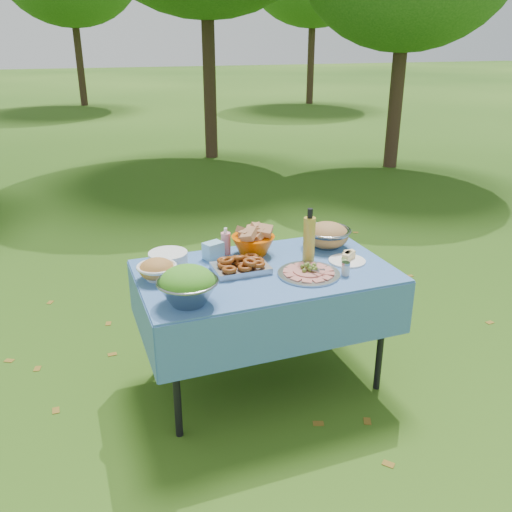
{
  "coord_description": "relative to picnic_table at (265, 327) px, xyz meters",
  "views": [
    {
      "loc": [
        -1.05,
        -2.69,
        2.02
      ],
      "look_at": [
        -0.06,
        0.0,
        0.86
      ],
      "focal_mm": 38.0,
      "sensor_mm": 36.0,
      "label": 1
    }
  ],
  "objects": [
    {
      "name": "picnic_table",
      "position": [
        0.0,
        0.0,
        0.0
      ],
      "size": [
        1.46,
        0.86,
        0.76
      ],
      "primitive_type": "cube",
      "color": "#78C0E6",
      "rests_on": "ground"
    },
    {
      "name": "fried_tray",
      "position": [
        -0.14,
        0.03,
        0.42
      ],
      "size": [
        0.32,
        0.22,
        0.07
      ],
      "primitive_type": "cube",
      "rotation": [
        0.0,
        0.0,
        -0.0
      ],
      "color": "#A9AAAE",
      "rests_on": "picnic_table"
    },
    {
      "name": "salad_bowl",
      "position": [
        -0.52,
        -0.27,
        0.48
      ],
      "size": [
        0.37,
        0.37,
        0.2
      ],
      "primitive_type": null,
      "rotation": [
        0.0,
        0.0,
        -0.23
      ],
      "color": "gray",
      "rests_on": "picnic_table"
    },
    {
      "name": "oil_bottle",
      "position": [
        0.3,
        0.04,
        0.54
      ],
      "size": [
        0.08,
        0.08,
        0.33
      ],
      "primitive_type": "cylinder",
      "rotation": [
        0.0,
        0.0,
        -0.18
      ],
      "color": "gold",
      "rests_on": "picnic_table"
    },
    {
      "name": "bread_bowl",
      "position": [
        0.02,
        0.26,
        0.47
      ],
      "size": [
        0.29,
        0.29,
        0.18
      ],
      "primitive_type": null,
      "rotation": [
        0.0,
        0.0,
        -0.1
      ],
      "color": "#EE5B00",
      "rests_on": "picnic_table"
    },
    {
      "name": "plate_stack",
      "position": [
        -0.51,
        0.3,
        0.41
      ],
      "size": [
        0.28,
        0.28,
        0.07
      ],
      "primitive_type": "cylinder",
      "rotation": [
        0.0,
        0.0,
        0.22
      ],
      "color": "white",
      "rests_on": "picnic_table"
    },
    {
      "name": "ground",
      "position": [
        0.0,
        0.0,
        -0.38
      ],
      "size": [
        80.0,
        80.0,
        0.0
      ],
      "primitive_type": "plane",
      "color": "#143409",
      "rests_on": "ground"
    },
    {
      "name": "shaker",
      "position": [
        0.4,
        -0.23,
        0.42
      ],
      "size": [
        0.05,
        0.05,
        0.08
      ],
      "primitive_type": "cylinder",
      "rotation": [
        0.0,
        0.0,
        0.09
      ],
      "color": "silver",
      "rests_on": "picnic_table"
    },
    {
      "name": "wipes_box",
      "position": [
        -0.23,
        0.27,
        0.43
      ],
      "size": [
        0.13,
        0.12,
        0.1
      ],
      "primitive_type": "cube",
      "rotation": [
        0.0,
        0.0,
        0.35
      ],
      "color": "#8BCAE8",
      "rests_on": "picnic_table"
    },
    {
      "name": "pasta_bowl_white",
      "position": [
        -0.61,
        0.09,
        0.44
      ],
      "size": [
        0.24,
        0.24,
        0.12
      ],
      "primitive_type": null,
      "rotation": [
        0.0,
        0.0,
        0.15
      ],
      "color": "white",
      "rests_on": "picnic_table"
    },
    {
      "name": "cheese_plate",
      "position": [
        0.51,
        -0.06,
        0.41
      ],
      "size": [
        0.26,
        0.26,
        0.06
      ],
      "primitive_type": "cylinder",
      "rotation": [
        0.0,
        0.0,
        -0.2
      ],
      "color": "white",
      "rests_on": "picnic_table"
    },
    {
      "name": "sanitizer_bottle",
      "position": [
        -0.14,
        0.32,
        0.47
      ],
      "size": [
        0.07,
        0.07,
        0.17
      ],
      "primitive_type": "cylinder",
      "rotation": [
        0.0,
        0.0,
        0.13
      ],
      "color": "pink",
      "rests_on": "picnic_table"
    },
    {
      "name": "pasta_bowl_steel",
      "position": [
        0.51,
        0.22,
        0.46
      ],
      "size": [
        0.32,
        0.32,
        0.16
      ],
      "primitive_type": null,
      "rotation": [
        0.0,
        0.0,
        0.08
      ],
      "color": "gray",
      "rests_on": "picnic_table"
    },
    {
      "name": "charcuterie_platter",
      "position": [
        0.21,
        -0.15,
        0.42
      ],
      "size": [
        0.39,
        0.39,
        0.08
      ],
      "primitive_type": "cylinder",
      "rotation": [
        0.0,
        0.0,
        0.08
      ],
      "color": "#9FA1A6",
      "rests_on": "picnic_table"
    }
  ]
}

